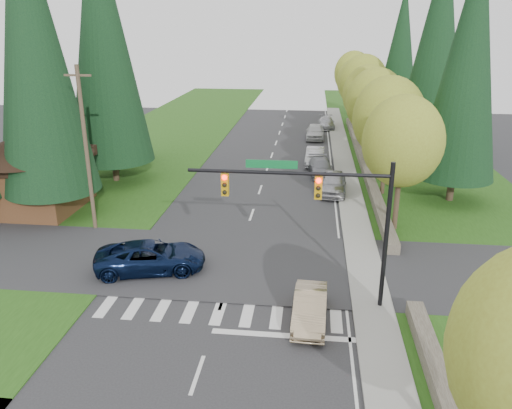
% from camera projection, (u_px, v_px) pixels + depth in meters
% --- Properties ---
extents(ground, '(120.00, 120.00, 0.00)m').
position_uv_depth(ground, '(203.00, 358.00, 19.21)').
color(ground, '#28282B').
rests_on(ground, ground).
extents(grass_east, '(14.00, 110.00, 0.06)m').
position_uv_depth(grass_east, '(435.00, 200.00, 36.52)').
color(grass_east, '#224C14').
rests_on(grass_east, ground).
extents(grass_west, '(14.00, 110.00, 0.06)m').
position_uv_depth(grass_west, '(95.00, 187.00, 39.28)').
color(grass_west, '#224C14').
rests_on(grass_west, ground).
extents(cross_street, '(120.00, 8.00, 0.10)m').
position_uv_depth(cross_street, '(235.00, 264.00, 26.69)').
color(cross_street, '#28282B').
rests_on(cross_street, ground).
extents(sidewalk_east, '(1.80, 80.00, 0.13)m').
position_uv_depth(sidewalk_east, '(349.00, 188.00, 39.02)').
color(sidewalk_east, gray).
rests_on(sidewalk_east, ground).
extents(curb_east, '(0.20, 80.00, 0.13)m').
position_uv_depth(curb_east, '(338.00, 188.00, 39.11)').
color(curb_east, gray).
rests_on(curb_east, ground).
extents(stone_wall_north, '(0.70, 40.00, 0.70)m').
position_uv_depth(stone_wall_north, '(362.00, 159.00, 46.23)').
color(stone_wall_north, '#4C4438').
rests_on(stone_wall_north, ground).
extents(traffic_signal, '(8.70, 0.37, 6.80)m').
position_uv_depth(traffic_signal, '(322.00, 202.00, 21.26)').
color(traffic_signal, black).
rests_on(traffic_signal, ground).
extents(brown_building, '(8.40, 8.40, 5.40)m').
position_uv_depth(brown_building, '(31.00, 165.00, 33.76)').
color(brown_building, '#4C2D19').
rests_on(brown_building, ground).
extents(utility_pole, '(1.60, 0.24, 10.00)m').
position_uv_depth(utility_pole, '(86.00, 149.00, 29.69)').
color(utility_pole, '#473828').
rests_on(utility_pole, ground).
extents(decid_tree_0, '(4.80, 4.80, 8.37)m').
position_uv_depth(decid_tree_0, '(403.00, 142.00, 29.43)').
color(decid_tree_0, '#38281C').
rests_on(decid_tree_0, ground).
extents(decid_tree_1, '(5.20, 5.20, 8.80)m').
position_uv_depth(decid_tree_1, '(389.00, 118.00, 35.89)').
color(decid_tree_1, '#38281C').
rests_on(decid_tree_1, ground).
extents(decid_tree_2, '(5.00, 5.00, 8.82)m').
position_uv_depth(decid_tree_2, '(375.00, 102.00, 42.41)').
color(decid_tree_2, '#38281C').
rests_on(decid_tree_2, ground).
extents(decid_tree_3, '(5.00, 5.00, 8.55)m').
position_uv_depth(decid_tree_3, '(368.00, 94.00, 49.04)').
color(decid_tree_3, '#38281C').
rests_on(decid_tree_3, ground).
extents(decid_tree_4, '(5.40, 5.40, 9.18)m').
position_uv_depth(decid_tree_4, '(363.00, 83.00, 55.44)').
color(decid_tree_4, '#38281C').
rests_on(decid_tree_4, ground).
extents(decid_tree_5, '(4.80, 4.80, 8.30)m').
position_uv_depth(decid_tree_5, '(356.00, 81.00, 62.18)').
color(decid_tree_5, '#38281C').
rests_on(decid_tree_5, ground).
extents(decid_tree_6, '(5.20, 5.20, 8.86)m').
position_uv_depth(decid_tree_6, '(353.00, 73.00, 68.60)').
color(decid_tree_6, '#38281C').
rests_on(decid_tree_6, ground).
extents(conifer_w_a, '(6.12, 6.12, 19.80)m').
position_uv_depth(conifer_w_a, '(34.00, 48.00, 30.02)').
color(conifer_w_a, '#38281C').
rests_on(conifer_w_a, ground).
extents(conifer_w_b, '(5.44, 5.44, 17.80)m').
position_uv_depth(conifer_w_b, '(26.00, 60.00, 34.42)').
color(conifer_w_b, '#38281C').
rests_on(conifer_w_b, ground).
extents(conifer_w_c, '(6.46, 6.46, 20.80)m').
position_uv_depth(conifer_w_c, '(102.00, 36.00, 37.22)').
color(conifer_w_c, '#38281C').
rests_on(conifer_w_c, ground).
extents(conifer_w_e, '(5.78, 5.78, 18.80)m').
position_uv_depth(conifer_w_e, '(109.00, 47.00, 43.38)').
color(conifer_w_e, '#38281C').
rests_on(conifer_w_e, ground).
extents(conifer_e_a, '(5.44, 5.44, 17.80)m').
position_uv_depth(conifer_e_a, '(468.00, 62.00, 33.11)').
color(conifer_e_a, '#38281C').
rests_on(conifer_e_a, ground).
extents(conifer_e_b, '(6.12, 6.12, 19.80)m').
position_uv_depth(conifer_e_b, '(438.00, 40.00, 45.75)').
color(conifer_e_b, '#38281C').
rests_on(conifer_e_b, ground).
extents(conifer_e_c, '(5.10, 5.10, 16.80)m').
position_uv_depth(conifer_e_c, '(401.00, 50.00, 59.45)').
color(conifer_e_c, '#38281C').
rests_on(conifer_e_c, ground).
extents(sedan_champagne, '(1.53, 4.04, 1.31)m').
position_uv_depth(sedan_champagne, '(310.00, 308.00, 21.36)').
color(sedan_champagne, tan).
rests_on(sedan_champagne, ground).
extents(suv_navy, '(6.07, 3.87, 1.56)m').
position_uv_depth(suv_navy, '(151.00, 257.00, 25.78)').
color(suv_navy, '#0A1533').
rests_on(suv_navy, ground).
extents(parked_car_a, '(2.17, 4.85, 1.62)m').
position_uv_depth(parked_car_a, '(333.00, 183.00, 37.75)').
color(parked_car_a, '#A6A6AB').
rests_on(parked_car_a, ground).
extents(parked_car_b, '(2.51, 4.88, 1.36)m').
position_uv_depth(parked_car_b, '(321.00, 167.00, 42.39)').
color(parked_car_b, gray).
rests_on(parked_car_b, ground).
extents(parked_car_c, '(1.82, 4.66, 1.51)m').
position_uv_depth(parked_car_c, '(315.00, 156.00, 45.65)').
color(parked_car_c, '#B0B1B5').
rests_on(parked_car_c, ground).
extents(parked_car_d, '(2.05, 4.89, 1.65)m').
position_uv_depth(parked_car_d, '(315.00, 132.00, 55.92)').
color(parked_car_d, silver).
rests_on(parked_car_d, ground).
extents(parked_car_e, '(2.05, 4.77, 1.37)m').
position_uv_depth(parked_car_e, '(327.00, 123.00, 61.72)').
color(parked_car_e, '#A5A6AA').
rests_on(parked_car_e, ground).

